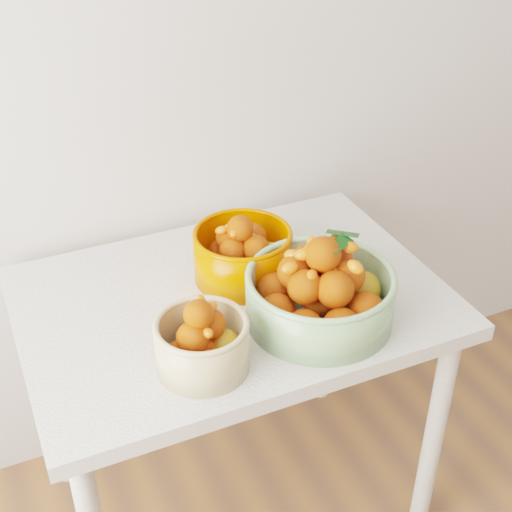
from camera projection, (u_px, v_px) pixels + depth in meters
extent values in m
cube|color=silver|center=(232.00, 302.00, 1.72)|extent=(1.00, 0.70, 0.04)
cylinder|color=silver|center=(434.00, 437.00, 1.85)|extent=(0.05, 0.05, 0.71)
cylinder|color=silver|center=(50.00, 391.00, 1.99)|extent=(0.05, 0.05, 0.71)
cylinder|color=silver|center=(326.00, 312.00, 2.29)|extent=(0.05, 0.05, 0.71)
cylinder|color=tan|center=(202.00, 346.00, 1.47)|extent=(0.23, 0.23, 0.11)
torus|color=tan|center=(201.00, 325.00, 1.44)|extent=(0.23, 0.23, 0.01)
sphere|color=#D1660C|center=(225.00, 344.00, 1.49)|extent=(0.06, 0.06, 0.06)
sphere|color=#D1660C|center=(194.00, 336.00, 1.51)|extent=(0.07, 0.07, 0.07)
sphere|color=#E6470D|center=(180.00, 356.00, 1.46)|extent=(0.06, 0.06, 0.06)
sphere|color=#E6470D|center=(212.00, 365.00, 1.44)|extent=(0.07, 0.07, 0.07)
sphere|color=#E6470D|center=(202.00, 350.00, 1.47)|extent=(0.06, 0.06, 0.06)
sphere|color=#E6470D|center=(209.00, 324.00, 1.46)|extent=(0.07, 0.07, 0.07)
sphere|color=#E6470D|center=(193.00, 338.00, 1.43)|extent=(0.07, 0.07, 0.07)
sphere|color=#E6470D|center=(199.00, 314.00, 1.42)|extent=(0.06, 0.06, 0.06)
ellipsoid|color=#FB5D15|center=(208.00, 333.00, 1.41)|extent=(0.02, 0.04, 0.03)
ellipsoid|color=#FB5D15|center=(211.00, 307.00, 1.44)|extent=(0.04, 0.03, 0.03)
ellipsoid|color=#FB5D15|center=(200.00, 301.00, 1.45)|extent=(0.03, 0.04, 0.03)
cylinder|color=#8BB880|center=(320.00, 298.00, 1.60)|extent=(0.34, 0.34, 0.12)
torus|color=#8BB880|center=(321.00, 277.00, 1.57)|extent=(0.34, 0.34, 0.02)
sphere|color=#D1660C|center=(362.00, 289.00, 1.63)|extent=(0.09, 0.09, 0.09)
sphere|color=#E6470D|center=(332.00, 274.00, 1.69)|extent=(0.08, 0.08, 0.08)
sphere|color=#E6470D|center=(297.00, 274.00, 1.68)|extent=(0.08, 0.08, 0.08)
sphere|color=#E6470D|center=(274.00, 290.00, 1.63)|extent=(0.08, 0.08, 0.08)
sphere|color=#E6470D|center=(277.00, 312.00, 1.56)|extent=(0.08, 0.08, 0.08)
sphere|color=#E6470D|center=(305.00, 327.00, 1.52)|extent=(0.08, 0.08, 0.08)
sphere|color=#E6470D|center=(342.00, 327.00, 1.52)|extent=(0.08, 0.08, 0.08)
sphere|color=#E6470D|center=(366.00, 311.00, 1.56)|extent=(0.09, 0.09, 0.09)
sphere|color=#E6470D|center=(320.00, 299.00, 1.60)|extent=(0.08, 0.08, 0.08)
sphere|color=#E6470D|center=(336.00, 264.00, 1.60)|extent=(0.08, 0.08, 0.08)
sphere|color=#E6470D|center=(310.00, 261.00, 1.61)|extent=(0.08, 0.08, 0.08)
sphere|color=#E6470D|center=(294.00, 272.00, 1.57)|extent=(0.08, 0.08, 0.08)
sphere|color=#E6470D|center=(305.00, 287.00, 1.53)|extent=(0.08, 0.08, 0.08)
sphere|color=#E6470D|center=(335.00, 289.00, 1.52)|extent=(0.08, 0.08, 0.08)
sphere|color=#E6470D|center=(348.00, 276.00, 1.56)|extent=(0.08, 0.08, 0.08)
sphere|color=#E6470D|center=(323.00, 254.00, 1.53)|extent=(0.08, 0.08, 0.08)
ellipsoid|color=#FB5D15|center=(355.00, 267.00, 1.49)|extent=(0.05, 0.05, 0.04)
ellipsoid|color=#FB5D15|center=(303.00, 255.00, 1.53)|extent=(0.05, 0.05, 0.04)
ellipsoid|color=#FB5D15|center=(313.00, 243.00, 1.56)|extent=(0.03, 0.04, 0.03)
ellipsoid|color=#FB5D15|center=(292.00, 255.00, 1.57)|extent=(0.05, 0.05, 0.04)
ellipsoid|color=#FB5D15|center=(322.00, 258.00, 1.54)|extent=(0.05, 0.05, 0.04)
ellipsoid|color=#FB5D15|center=(310.00, 251.00, 1.58)|extent=(0.04, 0.04, 0.03)
ellipsoid|color=#FB5D15|center=(350.00, 247.00, 1.56)|extent=(0.05, 0.03, 0.04)
ellipsoid|color=#FB5D15|center=(342.00, 251.00, 1.60)|extent=(0.05, 0.04, 0.03)
ellipsoid|color=#FB5D15|center=(296.00, 257.00, 1.59)|extent=(0.04, 0.05, 0.03)
ellipsoid|color=#FB5D15|center=(311.00, 277.00, 1.51)|extent=(0.05, 0.04, 0.04)
ellipsoid|color=#FB5D15|center=(334.00, 241.00, 1.57)|extent=(0.05, 0.05, 0.04)
ellipsoid|color=#FB5D15|center=(329.00, 269.00, 1.54)|extent=(0.05, 0.05, 0.03)
ellipsoid|color=#FB5D15|center=(290.00, 268.00, 1.52)|extent=(0.04, 0.04, 0.04)
ellipsoid|color=#FB5D15|center=(322.00, 250.00, 1.57)|extent=(0.04, 0.05, 0.04)
ellipsoid|color=#FB5D15|center=(350.00, 247.00, 1.54)|extent=(0.05, 0.03, 0.03)
cylinder|color=#DB4E00|center=(243.00, 256.00, 1.74)|extent=(0.25, 0.25, 0.12)
torus|color=#DB4E00|center=(243.00, 234.00, 1.70)|extent=(0.26, 0.26, 0.01)
sphere|color=#D1660C|center=(270.00, 256.00, 1.77)|extent=(0.07, 0.07, 0.07)
sphere|color=#E6470D|center=(245.00, 246.00, 1.81)|extent=(0.07, 0.07, 0.07)
sphere|color=#E6470D|center=(221.00, 252.00, 1.79)|extent=(0.07, 0.07, 0.07)
sphere|color=#E6470D|center=(216.00, 269.00, 1.72)|extent=(0.07, 0.07, 0.07)
sphere|color=#E6470D|center=(239.00, 278.00, 1.69)|extent=(0.07, 0.07, 0.07)
sphere|color=#E6470D|center=(266.00, 272.00, 1.71)|extent=(0.07, 0.07, 0.07)
sphere|color=#E6470D|center=(243.00, 262.00, 1.75)|extent=(0.07, 0.07, 0.07)
sphere|color=#E6470D|center=(253.00, 237.00, 1.74)|extent=(0.07, 0.07, 0.07)
sphere|color=#E6470D|center=(229.00, 239.00, 1.74)|extent=(0.07, 0.07, 0.07)
sphere|color=#E6470D|center=(232.00, 251.00, 1.69)|extent=(0.06, 0.06, 0.06)
sphere|color=#E6470D|center=(256.00, 249.00, 1.70)|extent=(0.07, 0.07, 0.07)
sphere|color=#E6470D|center=(240.00, 229.00, 1.69)|extent=(0.06, 0.06, 0.06)
ellipsoid|color=#FB5D15|center=(221.00, 230.00, 1.71)|extent=(0.04, 0.04, 0.03)
ellipsoid|color=#FB5D15|center=(229.00, 228.00, 1.71)|extent=(0.04, 0.04, 0.03)
ellipsoid|color=#FB5D15|center=(252.00, 237.00, 1.70)|extent=(0.04, 0.04, 0.03)
ellipsoid|color=#FB5D15|center=(250.00, 231.00, 1.72)|extent=(0.04, 0.03, 0.03)
ellipsoid|color=#FB5D15|center=(249.00, 229.00, 1.74)|extent=(0.04, 0.04, 0.03)
ellipsoid|color=#FB5D15|center=(241.00, 222.00, 1.72)|extent=(0.03, 0.04, 0.03)
ellipsoid|color=#FB5D15|center=(235.00, 233.00, 1.67)|extent=(0.04, 0.04, 0.03)
ellipsoid|color=#FB5D15|center=(240.00, 234.00, 1.73)|extent=(0.03, 0.04, 0.03)
ellipsoid|color=#FB5D15|center=(233.00, 227.00, 1.70)|extent=(0.04, 0.04, 0.03)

